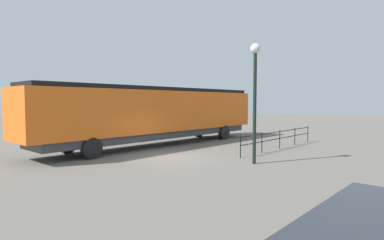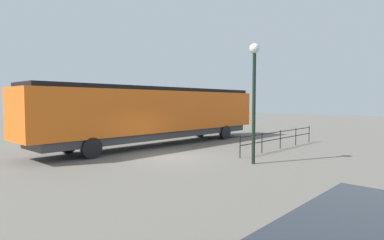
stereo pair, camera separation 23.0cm
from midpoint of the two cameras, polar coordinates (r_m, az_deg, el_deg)
The scene contains 4 objects.
ground_plane at distance 16.62m, azimuth -3.45°, elevation -6.77°, with size 120.00×120.00×0.00m, color #666059.
locomotive at distance 21.50m, azimuth -4.62°, elevation 1.37°, with size 2.90×17.67×3.86m.
lamp_post at distance 14.95m, azimuth 11.62°, elevation 6.70°, with size 0.47×0.47×5.59m.
platform_fence at distance 20.28m, azimuth 16.01°, elevation -2.90°, with size 0.05×8.82×1.16m.
Camera 2 is at (11.93, -11.22, 2.91)m, focal length 29.46 mm.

